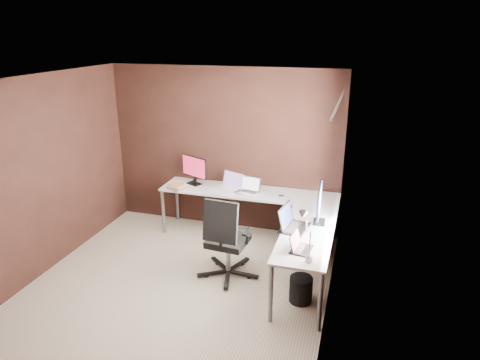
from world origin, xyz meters
name	(u,v)px	position (x,y,z in m)	size (l,w,h in m)	color
room	(205,189)	(0.34, 0.07, 1.28)	(3.60, 3.60, 2.50)	beige
desk	(266,209)	(0.84, 1.04, 0.68)	(2.65, 2.25, 0.73)	white
drawer_pedestal	(308,236)	(1.43, 1.15, 0.30)	(0.42, 0.50, 0.60)	white
monitor_left	(194,169)	(-0.41, 1.58, 0.98)	(0.47, 0.25, 0.44)	black
monitor_right	(319,202)	(1.59, 0.70, 1.00)	(0.15, 0.58, 0.48)	black
laptop_white	(231,186)	(0.19, 1.52, 0.78)	(0.43, 0.37, 0.24)	white
laptop_silver	(248,189)	(0.48, 1.45, 0.78)	(0.38, 0.30, 0.23)	silver
laptop_black_big	(291,223)	(1.29, 0.45, 0.79)	(0.36, 0.46, 0.28)	black
laptop_black_small	(299,246)	(1.47, -0.06, 0.77)	(0.24, 0.31, 0.19)	black
book_stack	(176,186)	(-0.60, 1.30, 0.77)	(0.30, 0.27, 0.08)	#AD775D
mouse_left	(179,188)	(-0.55, 1.30, 0.75)	(0.08, 0.05, 0.03)	black
mouse_corner	(282,196)	(0.99, 1.42, 0.75)	(0.08, 0.05, 0.03)	black
desk_lamp	(305,229)	(1.54, -0.23, 1.06)	(0.18, 0.21, 0.53)	slate
office_chair	(227,253)	(0.51, 0.33, 0.32)	(0.61, 0.61, 1.10)	black
wastebasket	(301,289)	(1.50, 0.05, 0.15)	(0.27, 0.27, 0.31)	black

